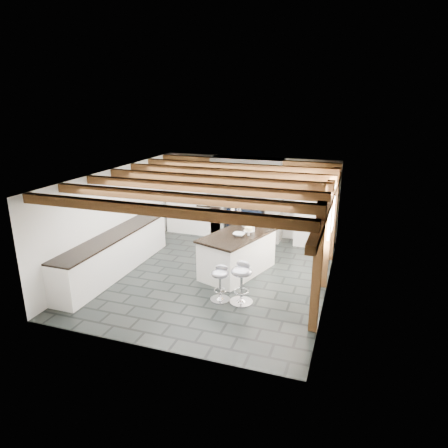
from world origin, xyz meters
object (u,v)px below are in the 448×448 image
(kitchen_island, at_px, (238,253))
(bar_stool_far, at_px, (220,279))
(range_cooker, at_px, (246,222))
(bar_stool_near, at_px, (242,278))

(kitchen_island, xyz_separation_m, bar_stool_far, (0.06, -1.38, -0.03))
(range_cooker, distance_m, bar_stool_far, 3.82)
(kitchen_island, height_order, bar_stool_far, kitchen_island)
(kitchen_island, distance_m, bar_stool_far, 1.38)
(bar_stool_near, distance_m, bar_stool_far, 0.44)
(bar_stool_near, bearing_deg, kitchen_island, 119.39)
(range_cooker, height_order, kitchen_island, kitchen_island)
(range_cooker, height_order, bar_stool_near, range_cooker)
(bar_stool_near, height_order, bar_stool_far, bar_stool_near)
(bar_stool_far, bearing_deg, bar_stool_near, -2.15)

